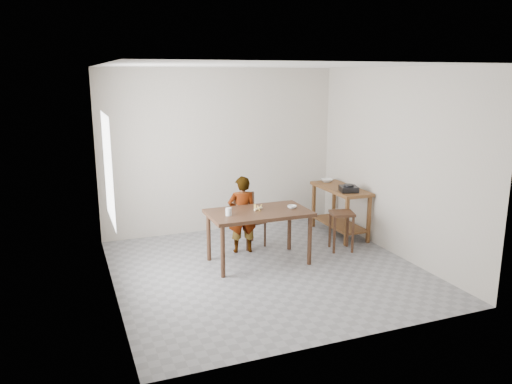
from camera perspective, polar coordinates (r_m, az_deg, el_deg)
name	(u,v)px	position (r m, az deg, el deg)	size (l,w,h in m)	color
floor	(267,271)	(6.88, 1.23, -9.02)	(4.00, 4.00, 0.04)	gray
ceiling	(268,64)	(6.37, 1.35, 14.45)	(4.00, 4.00, 0.04)	white
wall_back	(221,151)	(8.36, -4.06, 4.71)	(4.00, 0.04, 2.70)	beige
wall_front	(350,211)	(4.73, 10.74, -2.14)	(4.00, 0.04, 2.70)	beige
wall_left	(106,185)	(6.02, -16.76, 0.82)	(0.04, 4.00, 2.70)	beige
wall_right	(396,163)	(7.49, 15.74, 3.25)	(0.04, 4.00, 2.70)	beige
window_pane	(108,169)	(6.19, -16.56, 2.59)	(0.02, 1.10, 1.30)	white
dining_table	(259,237)	(7.00, 0.30, -5.16)	(1.40, 0.80, 0.75)	#3F2617
prep_counter	(340,211)	(8.33, 9.56, -2.15)	(0.50, 1.20, 0.80)	brown
child	(242,214)	(7.36, -1.61, -2.58)	(0.42, 0.28, 1.16)	white
dining_chair	(250,221)	(7.67, -0.71, -3.30)	(0.39, 0.39, 0.80)	#3F2617
stool	(341,231)	(7.62, 9.71, -4.42)	(0.34, 0.34, 0.59)	#3F2617
glass_tumbler	(229,212)	(6.68, -3.16, -2.26)	(0.08, 0.08, 0.10)	silver
small_bowl	(292,207)	(7.05, 4.12, -1.71)	(0.13, 0.13, 0.04)	silver
banana	(258,208)	(6.93, 0.24, -1.88)	(0.16, 0.11, 0.06)	#EACE4C
serving_bowl	(326,180)	(8.60, 8.05, 1.31)	(0.21, 0.21, 0.05)	silver
gas_burner	(349,189)	(7.94, 10.55, 0.35)	(0.26, 0.26, 0.09)	black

